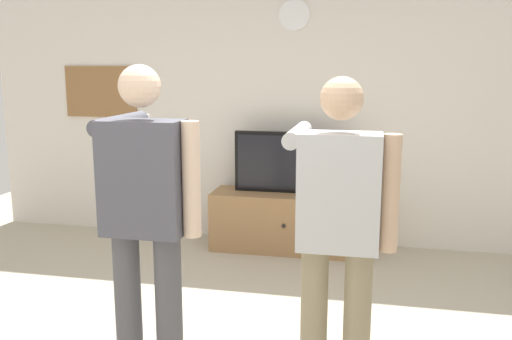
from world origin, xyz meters
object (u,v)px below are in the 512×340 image
at_px(framed_picture, 101,92).
at_px(television, 289,162).
at_px(tv_stand, 288,222).
at_px(person_standing_nearer_couch, 338,226).
at_px(wall_clock, 294,15).
at_px(person_standing_nearer_lamp, 146,215).

bearing_deg(framed_picture, television, -6.94).
height_order(tv_stand, television, television).
distance_m(television, person_standing_nearer_couch, 2.48).
height_order(tv_stand, wall_clock, wall_clock).
distance_m(tv_stand, television, 0.57).
xyz_separation_m(framed_picture, person_standing_nearer_couch, (2.64, -2.65, -0.53)).
height_order(wall_clock, framed_picture, wall_clock).
height_order(tv_stand, framed_picture, framed_picture).
xyz_separation_m(television, person_standing_nearer_couch, (0.60, -2.40, 0.11)).
xyz_separation_m(television, person_standing_nearer_lamp, (-0.37, -2.54, 0.15)).
relative_size(television, wall_clock, 3.56).
bearing_deg(person_standing_nearer_lamp, tv_stand, 81.61).
height_order(tv_stand, person_standing_nearer_couch, person_standing_nearer_couch).
height_order(wall_clock, person_standing_nearer_couch, wall_clock).
bearing_deg(wall_clock, framed_picture, 179.86).
bearing_deg(person_standing_nearer_lamp, person_standing_nearer_couch, 8.14).
relative_size(television, person_standing_nearer_lamp, 0.60).
xyz_separation_m(framed_picture, person_standing_nearer_lamp, (1.67, -2.79, -0.49)).
relative_size(tv_stand, person_standing_nearer_lamp, 0.83).
distance_m(framed_picture, person_standing_nearer_couch, 3.78).
distance_m(television, framed_picture, 2.15).
height_order(television, wall_clock, wall_clock).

